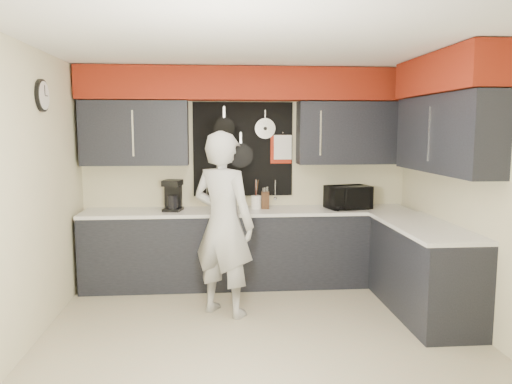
{
  "coord_description": "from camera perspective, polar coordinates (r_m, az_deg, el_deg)",
  "views": [
    {
      "loc": [
        -0.41,
        -4.41,
        1.88
      ],
      "look_at": [
        0.01,
        0.5,
        1.25
      ],
      "focal_mm": 35.0,
      "sensor_mm": 36.0,
      "label": 1
    }
  ],
  "objects": [
    {
      "name": "ground",
      "position": [
        4.81,
        0.44,
        -15.72
      ],
      "size": [
        4.0,
        4.0,
        0.0
      ],
      "primitive_type": "plane",
      "color": "#B2A98A",
      "rests_on": "ground"
    },
    {
      "name": "back_wall_assembly",
      "position": [
        6.03,
        -0.87,
        8.51
      ],
      "size": [
        4.0,
        0.36,
        2.6
      ],
      "color": "beige",
      "rests_on": "ground"
    },
    {
      "name": "right_wall_assembly",
      "position": [
        5.19,
        21.18,
        7.49
      ],
      "size": [
        0.36,
        3.5,
        2.6
      ],
      "color": "beige",
      "rests_on": "ground"
    },
    {
      "name": "left_wall_assembly",
      "position": [
        4.73,
        -24.38,
        0.02
      ],
      "size": [
        0.05,
        3.5,
        2.6
      ],
      "color": "beige",
      "rests_on": "ground"
    },
    {
      "name": "base_cabinets",
      "position": [
        5.79,
        4.28,
        -6.97
      ],
      "size": [
        3.95,
        2.2,
        0.92
      ],
      "color": "black",
      "rests_on": "ground"
    },
    {
      "name": "microwave",
      "position": [
        6.09,
        10.45,
        -0.6
      ],
      "size": [
        0.56,
        0.44,
        0.28
      ],
      "primitive_type": "imported",
      "rotation": [
        0.0,
        0.0,
        0.23
      ],
      "color": "black",
      "rests_on": "base_cabinets"
    },
    {
      "name": "knife_block",
      "position": [
        6.0,
        1.07,
        -0.95
      ],
      "size": [
        0.1,
        0.1,
        0.2
      ],
      "primitive_type": "cube",
      "rotation": [
        0.0,
        0.0,
        -0.08
      ],
      "color": "#352311",
      "rests_on": "base_cabinets"
    },
    {
      "name": "utensil_crock",
      "position": [
        5.99,
        0.03,
        -1.17
      ],
      "size": [
        0.12,
        0.12,
        0.16
      ],
      "primitive_type": "cylinder",
      "color": "white",
      "rests_on": "base_cabinets"
    },
    {
      "name": "coffee_maker",
      "position": [
        5.94,
        -9.48,
        -0.29
      ],
      "size": [
        0.24,
        0.28,
        0.36
      ],
      "rotation": [
        0.0,
        0.0,
        -0.2
      ],
      "color": "black",
      "rests_on": "base_cabinets"
    },
    {
      "name": "person",
      "position": [
        5.01,
        -3.76,
        -3.68
      ],
      "size": [
        0.81,
        0.75,
        1.86
      ],
      "primitive_type": "imported",
      "rotation": [
        0.0,
        0.0,
        2.54
      ],
      "color": "#A5A5A2",
      "rests_on": "ground"
    }
  ]
}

